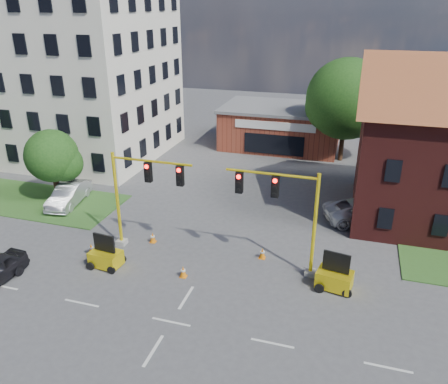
{
  "coord_description": "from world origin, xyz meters",
  "views": [
    {
      "loc": [
        7.39,
        -15.47,
        14.24
      ],
      "look_at": [
        -0.34,
        10.0,
        2.71
      ],
      "focal_mm": 35.0,
      "sensor_mm": 36.0,
      "label": 1
    }
  ],
  "objects_px": {
    "signal_mast_west": "(140,191)",
    "trailer_west": "(106,257)",
    "signal_mast_east": "(285,209)",
    "trailer_east": "(335,278)",
    "pickup_white": "(366,211)"
  },
  "relations": [
    {
      "from": "trailer_east",
      "to": "pickup_white",
      "type": "bearing_deg",
      "value": 89.93
    },
    {
      "from": "signal_mast_west",
      "to": "trailer_west",
      "type": "distance_m",
      "value": 4.34
    },
    {
      "from": "trailer_west",
      "to": "pickup_white",
      "type": "bearing_deg",
      "value": 40.86
    },
    {
      "from": "signal_mast_east",
      "to": "trailer_east",
      "type": "height_order",
      "value": "signal_mast_east"
    },
    {
      "from": "signal_mast_west",
      "to": "trailer_east",
      "type": "bearing_deg",
      "value": -4.22
    },
    {
      "from": "signal_mast_west",
      "to": "signal_mast_east",
      "type": "relative_size",
      "value": 1.0
    },
    {
      "from": "signal_mast_east",
      "to": "trailer_west",
      "type": "xyz_separation_m",
      "value": [
        -9.93,
        -2.55,
        -3.29
      ]
    },
    {
      "from": "signal_mast_west",
      "to": "signal_mast_east",
      "type": "xyz_separation_m",
      "value": [
        8.71,
        0.0,
        0.0
      ]
    },
    {
      "from": "signal_mast_west",
      "to": "signal_mast_east",
      "type": "bearing_deg",
      "value": 0.0
    },
    {
      "from": "signal_mast_west",
      "to": "pickup_white",
      "type": "xyz_separation_m",
      "value": [
        13.27,
        7.88,
        -3.12
      ]
    },
    {
      "from": "trailer_west",
      "to": "signal_mast_west",
      "type": "bearing_deg",
      "value": 69.5
    },
    {
      "from": "pickup_white",
      "to": "signal_mast_east",
      "type": "bearing_deg",
      "value": 127.19
    },
    {
      "from": "signal_mast_east",
      "to": "trailer_west",
      "type": "height_order",
      "value": "signal_mast_east"
    },
    {
      "from": "signal_mast_east",
      "to": "pickup_white",
      "type": "height_order",
      "value": "signal_mast_east"
    },
    {
      "from": "signal_mast_west",
      "to": "trailer_west",
      "type": "height_order",
      "value": "signal_mast_west"
    }
  ]
}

